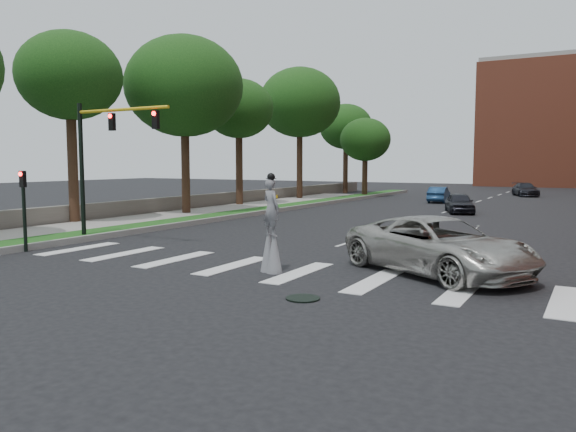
# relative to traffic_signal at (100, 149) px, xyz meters

# --- Properties ---
(ground_plane) EXTENTS (160.00, 160.00, 0.00)m
(ground_plane) POSITION_rel_traffic_signal_xyz_m (9.78, -3.00, -4.15)
(ground_plane) COLOR black
(ground_plane) RESTS_ON ground
(grass_median) EXTENTS (2.00, 60.00, 0.25)m
(grass_median) POSITION_rel_traffic_signal_xyz_m (-1.72, 17.00, -4.03)
(grass_median) COLOR #174814
(grass_median) RESTS_ON ground
(median_curb) EXTENTS (0.20, 60.00, 0.28)m
(median_curb) POSITION_rel_traffic_signal_xyz_m (-0.67, 17.00, -4.01)
(median_curb) COLOR gray
(median_curb) RESTS_ON ground
(sidewalk_left) EXTENTS (4.00, 60.00, 0.18)m
(sidewalk_left) POSITION_rel_traffic_signal_xyz_m (-4.72, 7.00, -4.06)
(sidewalk_left) COLOR gray
(sidewalk_left) RESTS_ON ground
(stone_wall) EXTENTS (0.50, 56.00, 1.10)m
(stone_wall) POSITION_rel_traffic_signal_xyz_m (-7.22, 19.00, -3.60)
(stone_wall) COLOR #5F5A52
(stone_wall) RESTS_ON ground
(manhole) EXTENTS (0.90, 0.90, 0.04)m
(manhole) POSITION_rel_traffic_signal_xyz_m (12.78, -5.00, -4.13)
(manhole) COLOR black
(manhole) RESTS_ON ground
(building_backdrop) EXTENTS (26.00, 14.00, 18.00)m
(building_backdrop) POSITION_rel_traffic_signal_xyz_m (15.78, 75.00, 4.85)
(building_backdrop) COLOR #A04B32
(building_backdrop) RESTS_ON ground
(traffic_signal) EXTENTS (5.30, 0.23, 6.20)m
(traffic_signal) POSITION_rel_traffic_signal_xyz_m (0.00, 0.00, 0.00)
(traffic_signal) COLOR black
(traffic_signal) RESTS_ON ground
(secondary_signal) EXTENTS (0.25, 0.21, 3.23)m
(secondary_signal) POSITION_rel_traffic_signal_xyz_m (-0.52, -3.50, -2.20)
(secondary_signal) COLOR black
(secondary_signal) RESTS_ON ground
(stilt_performer) EXTENTS (0.82, 0.67, 3.22)m
(stilt_performer) POSITION_rel_traffic_signal_xyz_m (10.22, -2.32, -2.83)
(stilt_performer) COLOR #321E14
(stilt_performer) RESTS_ON ground
(suv_crossing) EXTENTS (7.20, 5.94, 1.83)m
(suv_crossing) POSITION_rel_traffic_signal_xyz_m (15.04, 0.00, -3.24)
(suv_crossing) COLOR #ABA9A2
(suv_crossing) RESTS_ON ground
(car_near) EXTENTS (3.05, 4.51, 1.42)m
(car_near) POSITION_rel_traffic_signal_xyz_m (10.82, 22.34, -3.44)
(car_near) COLOR black
(car_near) RESTS_ON ground
(car_mid) EXTENTS (1.88, 4.32, 1.38)m
(car_mid) POSITION_rel_traffic_signal_xyz_m (6.88, 32.18, -3.46)
(car_mid) COLOR navy
(car_mid) RESTS_ON ground
(car_far) EXTENTS (3.49, 5.17, 1.39)m
(car_far) POSITION_rel_traffic_signal_xyz_m (12.51, 45.55, -3.45)
(car_far) COLOR black
(car_far) RESTS_ON ground
(tree_1) EXTENTS (5.80, 5.80, 10.84)m
(tree_1) POSITION_rel_traffic_signal_xyz_m (-6.80, 4.16, 4.16)
(tree_1) COLOR #321E14
(tree_1) RESTS_ON ground
(tree_2) EXTENTS (7.79, 7.79, 11.85)m
(tree_2) POSITION_rel_traffic_signal_xyz_m (-4.88, 11.74, 4.36)
(tree_2) COLOR #321E14
(tree_2) RESTS_ON ground
(tree_3) EXTENTS (5.54, 5.54, 10.15)m
(tree_3) POSITION_rel_traffic_signal_xyz_m (-6.00, 19.75, 3.59)
(tree_3) COLOR #321E14
(tree_3) RESTS_ON ground
(tree_4) EXTENTS (7.63, 7.63, 12.34)m
(tree_4) POSITION_rel_traffic_signal_xyz_m (-5.49, 29.08, 4.92)
(tree_4) COLOR #321E14
(tree_4) RESTS_ON ground
(tree_5) EXTENTS (6.03, 6.03, 10.15)m
(tree_5) POSITION_rel_traffic_signal_xyz_m (-6.28, 41.75, 3.39)
(tree_5) COLOR #321E14
(tree_5) RESTS_ON ground
(tree_6) EXTENTS (5.16, 5.16, 8.04)m
(tree_6) POSITION_rel_traffic_signal_xyz_m (-1.79, 36.37, 1.66)
(tree_6) COLOR #321E14
(tree_6) RESTS_ON ground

